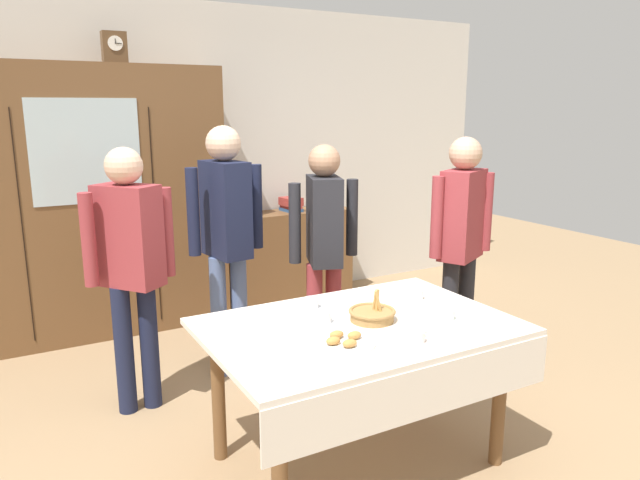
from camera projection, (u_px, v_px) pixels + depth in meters
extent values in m
plane|color=#997A56|center=(337.00, 441.00, 3.30)|extent=(12.00, 12.00, 0.00)
cube|color=silver|center=(186.00, 161.00, 5.26)|extent=(6.40, 0.10, 2.70)
cylinder|color=brown|center=(280.00, 469.00, 2.43)|extent=(0.07, 0.07, 0.73)
cylinder|color=brown|center=(499.00, 398.00, 3.02)|extent=(0.07, 0.07, 0.73)
cylinder|color=brown|center=(218.00, 394.00, 3.07)|extent=(0.07, 0.07, 0.73)
cylinder|color=brown|center=(410.00, 348.00, 3.66)|extent=(0.07, 0.07, 0.73)
cube|color=silver|center=(359.00, 326.00, 2.96)|extent=(1.52, 1.02, 0.03)
cube|color=silver|center=(423.00, 394.00, 2.55)|extent=(1.52, 0.01, 0.24)
cube|color=brown|center=(86.00, 205.00, 4.64)|extent=(2.15, 0.45, 2.14)
cube|color=silver|center=(86.00, 152.00, 4.35)|extent=(0.78, 0.01, 0.77)
cube|color=black|center=(23.00, 229.00, 4.25)|extent=(0.01, 0.01, 1.71)
cube|color=black|center=(155.00, 217.00, 4.70)|extent=(0.01, 0.01, 1.71)
cube|color=brown|center=(114.00, 48.00, 4.52)|extent=(0.18, 0.10, 0.24)
cylinder|color=white|center=(115.00, 43.00, 4.47)|extent=(0.11, 0.01, 0.11)
cube|color=black|center=(115.00, 41.00, 4.46)|extent=(0.00, 0.00, 0.04)
cube|color=black|center=(118.00, 43.00, 4.47)|extent=(0.05, 0.00, 0.00)
cube|color=brown|center=(292.00, 255.00, 5.68)|extent=(1.17, 0.35, 0.86)
cube|color=#2D5184|center=(291.00, 210.00, 5.59)|extent=(0.16, 0.23, 0.03)
cube|color=#99332D|center=(291.00, 207.00, 5.58)|extent=(0.14, 0.22, 0.03)
cube|color=#99332D|center=(291.00, 203.00, 5.57)|extent=(0.18, 0.21, 0.04)
cube|color=#99332D|center=(291.00, 199.00, 5.57)|extent=(0.18, 0.22, 0.04)
cylinder|color=silver|center=(447.00, 320.00, 3.00)|extent=(0.13, 0.13, 0.01)
cylinder|color=silver|center=(447.00, 314.00, 2.99)|extent=(0.08, 0.08, 0.05)
torus|color=silver|center=(453.00, 312.00, 3.01)|extent=(0.04, 0.01, 0.04)
cylinder|color=white|center=(416.00, 343.00, 2.71)|extent=(0.13, 0.13, 0.01)
cylinder|color=white|center=(417.00, 336.00, 2.70)|extent=(0.08, 0.08, 0.05)
torus|color=white|center=(423.00, 334.00, 2.72)|extent=(0.04, 0.01, 0.04)
cylinder|color=white|center=(312.00, 308.00, 3.17)|extent=(0.13, 0.13, 0.01)
cylinder|color=white|center=(311.00, 303.00, 3.16)|extent=(0.08, 0.08, 0.05)
torus|color=white|center=(318.00, 301.00, 3.18)|extent=(0.04, 0.01, 0.04)
cylinder|color=white|center=(323.00, 323.00, 2.95)|extent=(0.13, 0.13, 0.01)
cylinder|color=white|center=(323.00, 317.00, 2.94)|extent=(0.08, 0.08, 0.05)
torus|color=white|center=(330.00, 316.00, 2.96)|extent=(0.04, 0.01, 0.04)
cylinder|color=#47230F|center=(323.00, 313.00, 2.94)|extent=(0.06, 0.06, 0.01)
cylinder|color=white|center=(416.00, 300.00, 3.31)|extent=(0.13, 0.13, 0.01)
cylinder|color=white|center=(416.00, 294.00, 3.30)|extent=(0.08, 0.08, 0.05)
torus|color=white|center=(422.00, 293.00, 3.32)|extent=(0.04, 0.01, 0.04)
cylinder|color=#9E7542|center=(372.00, 316.00, 2.99)|extent=(0.22, 0.22, 0.05)
torus|color=#9E7542|center=(372.00, 311.00, 2.99)|extent=(0.24, 0.24, 0.02)
cylinder|color=tan|center=(378.00, 302.00, 2.98)|extent=(0.04, 0.03, 0.12)
cylinder|color=tan|center=(377.00, 301.00, 2.99)|extent=(0.02, 0.02, 0.12)
cylinder|color=tan|center=(375.00, 300.00, 3.00)|extent=(0.02, 0.04, 0.12)
cylinder|color=white|center=(345.00, 343.00, 2.70)|extent=(0.28, 0.28, 0.01)
ellipsoid|color=#BC7F3D|center=(354.00, 335.00, 2.73)|extent=(0.07, 0.05, 0.04)
ellipsoid|color=#BC7F3D|center=(337.00, 334.00, 2.74)|extent=(0.07, 0.05, 0.04)
ellipsoid|color=#BC7F3D|center=(333.00, 341.00, 2.66)|extent=(0.07, 0.05, 0.04)
ellipsoid|color=#BC7F3D|center=(350.00, 343.00, 2.64)|extent=(0.07, 0.05, 0.04)
cube|color=silver|center=(245.00, 347.00, 2.66)|extent=(0.10, 0.01, 0.00)
ellipsoid|color=silver|center=(256.00, 345.00, 2.69)|extent=(0.03, 0.02, 0.01)
cube|color=silver|center=(232.00, 333.00, 2.83)|extent=(0.10, 0.01, 0.00)
ellipsoid|color=silver|center=(243.00, 331.00, 2.85)|extent=(0.03, 0.02, 0.01)
cylinder|color=#933338|center=(315.00, 319.00, 4.08)|extent=(0.11, 0.11, 0.78)
cylinder|color=#933338|center=(333.00, 315.00, 4.15)|extent=(0.11, 0.11, 0.78)
cube|color=#232328|center=(324.00, 220.00, 3.97)|extent=(0.31, 0.41, 0.59)
sphere|color=tan|center=(324.00, 161.00, 3.88)|extent=(0.21, 0.21, 0.21)
cylinder|color=#232328|center=(295.00, 223.00, 3.86)|extent=(0.08, 0.08, 0.53)
cylinder|color=#232328|center=(352.00, 217.00, 4.07)|extent=(0.08, 0.08, 0.53)
cylinder|color=#232328|center=(449.00, 315.00, 4.11)|extent=(0.11, 0.11, 0.81)
cylinder|color=#232328|center=(465.00, 312.00, 4.19)|extent=(0.11, 0.11, 0.81)
cube|color=#933338|center=(462.00, 215.00, 3.99)|extent=(0.41, 0.34, 0.60)
sphere|color=tan|center=(466.00, 153.00, 3.90)|extent=(0.22, 0.22, 0.22)
cylinder|color=#933338|center=(437.00, 218.00, 3.89)|extent=(0.08, 0.08, 0.54)
cylinder|color=#933338|center=(486.00, 212.00, 4.10)|extent=(0.08, 0.08, 0.54)
cylinder|color=#191E38|center=(124.00, 350.00, 3.54)|extent=(0.11, 0.11, 0.79)
cylinder|color=#191E38|center=(149.00, 345.00, 3.61)|extent=(0.11, 0.11, 0.79)
cube|color=#933338|center=(129.00, 236.00, 3.43)|extent=(0.38, 0.41, 0.59)
sphere|color=#DBB293|center=(124.00, 166.00, 3.34)|extent=(0.21, 0.21, 0.21)
cylinder|color=#933338|center=(88.00, 240.00, 3.32)|extent=(0.08, 0.08, 0.53)
cylinder|color=#933338|center=(167.00, 232.00, 3.53)|extent=(0.08, 0.08, 0.53)
cylinder|color=slate|center=(219.00, 317.00, 4.03)|extent=(0.11, 0.11, 0.84)
cylinder|color=slate|center=(240.00, 313.00, 4.10)|extent=(0.11, 0.11, 0.84)
cube|color=#191E38|center=(226.00, 209.00, 3.90)|extent=(0.25, 0.39, 0.63)
sphere|color=#DBB293|center=(223.00, 143.00, 3.81)|extent=(0.23, 0.23, 0.23)
cylinder|color=#191E38|center=(193.00, 212.00, 3.80)|extent=(0.08, 0.08, 0.57)
cylinder|color=#191E38|center=(256.00, 207.00, 4.01)|extent=(0.08, 0.08, 0.57)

